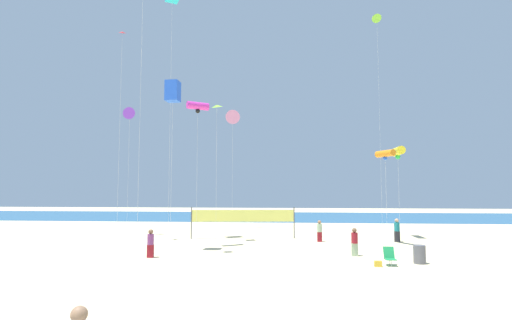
{
  "coord_description": "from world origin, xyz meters",
  "views": [
    {
      "loc": [
        2.78,
        -17.47,
        3.74
      ],
      "look_at": [
        0.55,
        8.78,
        5.8
      ],
      "focal_mm": 26.55,
      "sensor_mm": 36.0,
      "label": 1
    }
  ],
  "objects_px": {
    "kite_red_diamond": "(122,46)",
    "kite_pink_delta": "(233,117)",
    "kite_yellow_tube": "(398,152)",
    "kite_orange_tube": "(385,154)",
    "folding_beach_chair": "(390,256)",
    "kite_lime_delta": "(377,20)",
    "beachgoer_sage_shirt": "(320,230)",
    "beachgoer_maroon_shirt": "(355,241)",
    "trash_barrel": "(420,254)",
    "kite_violet_delta": "(130,114)",
    "kite_blue_box": "(173,91)",
    "kite_lime_diamond": "(217,107)",
    "beachgoer_plum_shirt": "(151,242)",
    "beachgoer_teal_shirt": "(397,229)",
    "kite_magenta_tube": "(198,106)",
    "volleyball_net": "(243,217)",
    "beach_handbag": "(378,264)"
  },
  "relations": [
    {
      "from": "kite_magenta_tube",
      "to": "kite_blue_box",
      "type": "xyz_separation_m",
      "value": [
        -1.18,
        -1.75,
        0.59
      ]
    },
    {
      "from": "folding_beach_chair",
      "to": "kite_lime_delta",
      "type": "bearing_deg",
      "value": 34.7
    },
    {
      "from": "kite_lime_delta",
      "to": "kite_blue_box",
      "type": "relative_size",
      "value": 2.01
    },
    {
      "from": "kite_violet_delta",
      "to": "kite_blue_box",
      "type": "height_order",
      "value": "kite_violet_delta"
    },
    {
      "from": "kite_pink_delta",
      "to": "kite_blue_box",
      "type": "relative_size",
      "value": 1.1
    },
    {
      "from": "kite_pink_delta",
      "to": "kite_violet_delta",
      "type": "relative_size",
      "value": 1.09
    },
    {
      "from": "kite_yellow_tube",
      "to": "kite_violet_delta",
      "type": "bearing_deg",
      "value": -179.2
    },
    {
      "from": "beachgoer_plum_shirt",
      "to": "kite_lime_delta",
      "type": "relative_size",
      "value": 0.07
    },
    {
      "from": "folding_beach_chair",
      "to": "beach_handbag",
      "type": "height_order",
      "value": "folding_beach_chair"
    },
    {
      "from": "kite_red_diamond",
      "to": "beachgoer_sage_shirt",
      "type": "bearing_deg",
      "value": 6.25
    },
    {
      "from": "kite_red_diamond",
      "to": "kite_pink_delta",
      "type": "bearing_deg",
      "value": 56.75
    },
    {
      "from": "volleyball_net",
      "to": "kite_orange_tube",
      "type": "relative_size",
      "value": 1.23
    },
    {
      "from": "beachgoer_teal_shirt",
      "to": "beachgoer_maroon_shirt",
      "type": "bearing_deg",
      "value": -106.12
    },
    {
      "from": "kite_orange_tube",
      "to": "kite_red_diamond",
      "type": "distance_m",
      "value": 20.55
    },
    {
      "from": "beachgoer_plum_shirt",
      "to": "kite_blue_box",
      "type": "xyz_separation_m",
      "value": [
        0.44,
        2.14,
        9.05
      ]
    },
    {
      "from": "folding_beach_chair",
      "to": "trash_barrel",
      "type": "bearing_deg",
      "value": -23.37
    },
    {
      "from": "beachgoer_sage_shirt",
      "to": "beachgoer_maroon_shirt",
      "type": "bearing_deg",
      "value": -139.96
    },
    {
      "from": "kite_yellow_tube",
      "to": "kite_red_diamond",
      "type": "bearing_deg",
      "value": -168.36
    },
    {
      "from": "beachgoer_sage_shirt",
      "to": "trash_barrel",
      "type": "distance_m",
      "value": 8.87
    },
    {
      "from": "kite_lime_delta",
      "to": "kite_red_diamond",
      "type": "bearing_deg",
      "value": -152.32
    },
    {
      "from": "beachgoer_plum_shirt",
      "to": "beachgoer_maroon_shirt",
      "type": "xyz_separation_m",
      "value": [
        11.33,
        1.47,
        0.01
      ]
    },
    {
      "from": "folding_beach_chair",
      "to": "kite_orange_tube",
      "type": "relative_size",
      "value": 0.14
    },
    {
      "from": "kite_orange_tube",
      "to": "beachgoer_maroon_shirt",
      "type": "bearing_deg",
      "value": -122.95
    },
    {
      "from": "kite_pink_delta",
      "to": "kite_blue_box",
      "type": "bearing_deg",
      "value": -97.23
    },
    {
      "from": "beachgoer_plum_shirt",
      "to": "kite_lime_delta",
      "type": "height_order",
      "value": "kite_lime_delta"
    },
    {
      "from": "kite_lime_delta",
      "to": "volleyball_net",
      "type": "bearing_deg",
      "value": -146.62
    },
    {
      "from": "beachgoer_sage_shirt",
      "to": "kite_magenta_tube",
      "type": "relative_size",
      "value": 0.16
    },
    {
      "from": "kite_violet_delta",
      "to": "beachgoer_plum_shirt",
      "type": "bearing_deg",
      "value": -59.9
    },
    {
      "from": "kite_pink_delta",
      "to": "folding_beach_chair",
      "type": "bearing_deg",
      "value": -58.54
    },
    {
      "from": "kite_lime_diamond",
      "to": "kite_lime_delta",
      "type": "bearing_deg",
      "value": 36.01
    },
    {
      "from": "kite_red_diamond",
      "to": "kite_lime_delta",
      "type": "distance_m",
      "value": 24.65
    },
    {
      "from": "kite_lime_delta",
      "to": "kite_pink_delta",
      "type": "bearing_deg",
      "value": -176.95
    },
    {
      "from": "trash_barrel",
      "to": "kite_pink_delta",
      "type": "distance_m",
      "value": 22.87
    },
    {
      "from": "kite_pink_delta",
      "to": "kite_yellow_tube",
      "type": "distance_m",
      "value": 15.85
    },
    {
      "from": "volleyball_net",
      "to": "kite_lime_diamond",
      "type": "xyz_separation_m",
      "value": [
        -1.72,
        -2.09,
        8.16
      ]
    },
    {
      "from": "kite_orange_tube",
      "to": "beach_handbag",
      "type": "bearing_deg",
      "value": -107.47
    },
    {
      "from": "beachgoer_plum_shirt",
      "to": "kite_magenta_tube",
      "type": "height_order",
      "value": "kite_magenta_tube"
    },
    {
      "from": "trash_barrel",
      "to": "kite_violet_delta",
      "type": "xyz_separation_m",
      "value": [
        -19.81,
        10.11,
        9.6
      ]
    },
    {
      "from": "kite_lime_delta",
      "to": "beachgoer_teal_shirt",
      "type": "bearing_deg",
      "value": -97.26
    },
    {
      "from": "volleyball_net",
      "to": "kite_yellow_tube",
      "type": "relative_size",
      "value": 1.12
    },
    {
      "from": "kite_magenta_tube",
      "to": "kite_blue_box",
      "type": "height_order",
      "value": "kite_blue_box"
    },
    {
      "from": "beachgoer_teal_shirt",
      "to": "kite_orange_tube",
      "type": "relative_size",
      "value": 0.26
    },
    {
      "from": "kite_lime_diamond",
      "to": "kite_yellow_tube",
      "type": "distance_m",
      "value": 14.6
    },
    {
      "from": "kite_yellow_tube",
      "to": "kite_orange_tube",
      "type": "bearing_deg",
      "value": -116.66
    },
    {
      "from": "beachgoer_teal_shirt",
      "to": "folding_beach_chair",
      "type": "distance_m",
      "value": 9.12
    },
    {
      "from": "kite_magenta_tube",
      "to": "beachgoer_maroon_shirt",
      "type": "bearing_deg",
      "value": -13.98
    },
    {
      "from": "kite_lime_diamond",
      "to": "kite_yellow_tube",
      "type": "bearing_deg",
      "value": 14.16
    },
    {
      "from": "kite_pink_delta",
      "to": "kite_lime_diamond",
      "type": "distance_m",
      "value": 9.57
    },
    {
      "from": "beachgoer_sage_shirt",
      "to": "trash_barrel",
      "type": "height_order",
      "value": "beachgoer_sage_shirt"
    },
    {
      "from": "beachgoer_sage_shirt",
      "to": "folding_beach_chair",
      "type": "height_order",
      "value": "beachgoer_sage_shirt"
    }
  ]
}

